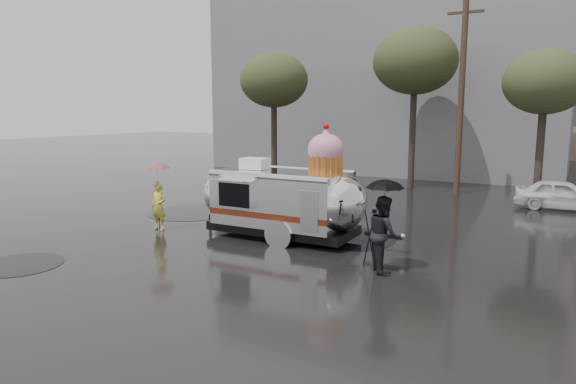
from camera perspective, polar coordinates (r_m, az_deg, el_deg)
The scene contains 14 objects.
ground at distance 13.75m, azimuth -4.35°, elevation -7.63°, with size 120.00×120.00×0.00m, color black.
puddles at distance 17.12m, azimuth -4.05°, elevation -4.24°, with size 10.03×10.20×0.01m.
grey_building at distance 36.81m, azimuth 11.67°, elevation 12.91°, with size 22.00×12.00×13.00m, color slate.
utility_pole at distance 25.40m, azimuth 18.70°, elevation 10.15°, with size 1.60×0.28×9.00m.
tree_left at distance 27.94m, azimuth -1.58°, elevation 12.26°, with size 3.64×3.64×6.95m.
tree_mid at distance 27.05m, azimuth 13.94°, elevation 13.92°, with size 4.20×4.20×8.03m.
tree_right at distance 23.99m, azimuth 26.66°, elevation 10.81°, with size 3.36×3.36×6.42m.
barricade_row at distance 24.79m, azimuth -2.26°, elevation 1.16°, with size 4.30×0.80×1.00m.
airstream_trailer at distance 15.83m, azimuth -0.37°, elevation -0.61°, with size 6.77×2.59×3.64m.
person_left at distance 17.53m, azimuth -14.17°, elevation -1.55°, with size 0.57×0.38×1.59m, color #DEC945.
umbrella_pink at distance 17.36m, azimuth -14.32°, elevation 2.12°, with size 1.10×1.10×2.30m.
person_right at distance 12.86m, azimuth 10.58°, elevation -4.57°, with size 0.91×0.50×1.89m, color black.
umbrella_black at distance 12.67m, azimuth 10.71°, elevation -0.20°, with size 1.14×1.14×2.33m.
tripod at distance 13.43m, azimuth 9.54°, elevation -4.40°, with size 0.59×0.57×1.45m.
Camera 1 is at (7.34, -10.93, 3.96)m, focal length 32.00 mm.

